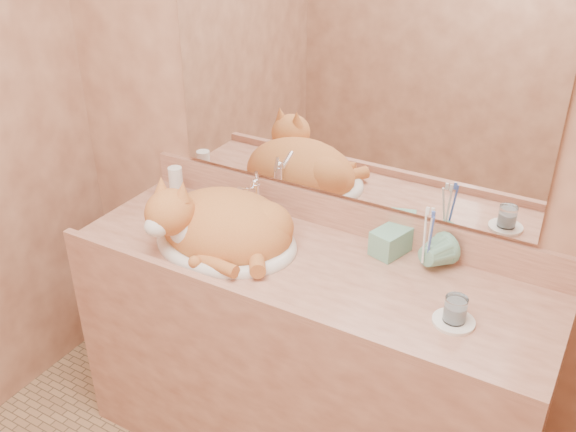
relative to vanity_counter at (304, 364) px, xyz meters
The scene contains 12 objects.
wall_back 0.87m from the vanity_counter, 90.00° to the left, with size 2.40×0.02×2.50m, color #915941.
vanity_counter is the anchor object (origin of this frame).
mirror 1.00m from the vanity_counter, 90.00° to the left, with size 1.30×0.02×0.80m, color white.
sink_basin 0.58m from the vanity_counter, behind, with size 0.50×0.41×0.15m, color white, non-canonical shape.
faucet 0.62m from the vanity_counter, 150.11° to the left, with size 0.05×0.12×0.18m, color white, non-canonical shape.
cat 0.60m from the vanity_counter, behind, with size 0.47×0.38×0.26m, color #B55F29, non-canonical shape.
soap_dispenser 0.57m from the vanity_counter, 36.56° to the left, with size 0.09×0.09×0.20m, color #6FB296.
toothbrush_cup 0.61m from the vanity_counter, 23.31° to the left, with size 0.11×0.11×0.10m, color #6FB296.
toothbrushes 0.68m from the vanity_counter, 23.31° to the left, with size 0.04×0.04×0.23m, color white, non-canonical shape.
saucer 0.67m from the vanity_counter, ahead, with size 0.12×0.12×0.01m, color white.
water_glass 0.69m from the vanity_counter, ahead, with size 0.06×0.06×0.08m, color white.
lotion_bottle 0.83m from the vanity_counter, 165.93° to the left, with size 0.05×0.05×0.13m, color white.
Camera 1 is at (0.81, -0.81, 2.00)m, focal length 40.00 mm.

